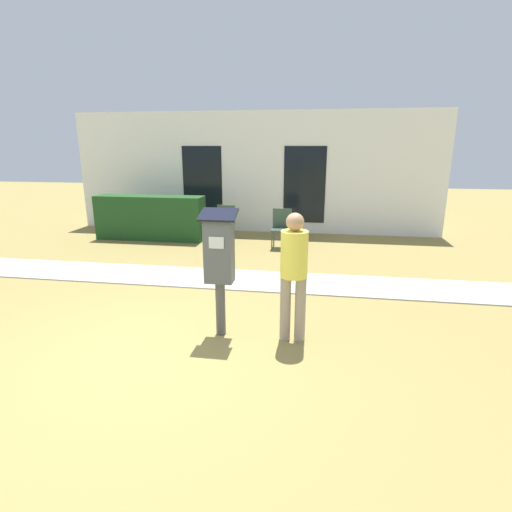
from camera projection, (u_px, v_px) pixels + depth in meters
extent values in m
plane|color=olive|center=(149.00, 358.00, 4.51)|extent=(40.00, 40.00, 0.00)
cube|color=#A3A099|center=(214.00, 278.00, 7.18)|extent=(12.00, 1.10, 0.02)
cube|color=white|center=(253.00, 173.00, 10.83)|extent=(10.00, 0.24, 3.20)
cube|color=black|center=(202.00, 184.00, 11.00)|extent=(1.10, 0.02, 2.00)
cube|color=black|center=(304.00, 185.00, 10.57)|extent=(1.10, 0.02, 2.00)
cylinder|color=#4C4C4C|center=(221.00, 308.00, 4.99)|extent=(0.12, 0.12, 0.70)
cube|color=#4C5156|center=(219.00, 250.00, 4.79)|extent=(0.34, 0.22, 0.80)
cube|color=silver|center=(216.00, 243.00, 4.65)|extent=(0.18, 0.01, 0.14)
cube|color=black|center=(218.00, 215.00, 4.67)|extent=(0.44, 0.31, 0.12)
cylinder|color=gray|center=(285.00, 308.00, 4.83)|extent=(0.13, 0.13, 0.82)
cylinder|color=gray|center=(300.00, 309.00, 4.80)|extent=(0.13, 0.13, 0.82)
cylinder|color=#EADB4C|center=(294.00, 254.00, 4.64)|extent=(0.32, 0.32, 0.55)
sphere|color=tan|center=(295.00, 222.00, 4.53)|extent=(0.21, 0.21, 0.21)
cylinder|color=#334738|center=(215.00, 235.00, 9.65)|extent=(0.03, 0.03, 0.42)
cylinder|color=#334738|center=(230.00, 236.00, 9.60)|extent=(0.03, 0.03, 0.42)
cylinder|color=#334738|center=(219.00, 232.00, 10.02)|extent=(0.03, 0.03, 0.42)
cylinder|color=#334738|center=(234.00, 233.00, 9.96)|extent=(0.03, 0.03, 0.42)
cube|color=#334738|center=(224.00, 225.00, 9.74)|extent=(0.44, 0.44, 0.04)
cube|color=#334738|center=(226.00, 214.00, 9.87)|extent=(0.44, 0.04, 0.44)
cylinder|color=#334738|center=(272.00, 241.00, 9.10)|extent=(0.03, 0.03, 0.42)
cylinder|color=#334738|center=(288.00, 242.00, 9.04)|extent=(0.03, 0.03, 0.42)
cylinder|color=#334738|center=(274.00, 237.00, 9.46)|extent=(0.03, 0.03, 0.42)
cylinder|color=#334738|center=(290.00, 238.00, 9.40)|extent=(0.03, 0.03, 0.42)
cube|color=#334738|center=(281.00, 230.00, 9.19)|extent=(0.44, 0.44, 0.04)
cube|color=#334738|center=(282.00, 218.00, 9.32)|extent=(0.44, 0.04, 0.44)
cube|color=#1E471E|center=(150.00, 218.00, 10.10)|extent=(2.74, 0.60, 1.10)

